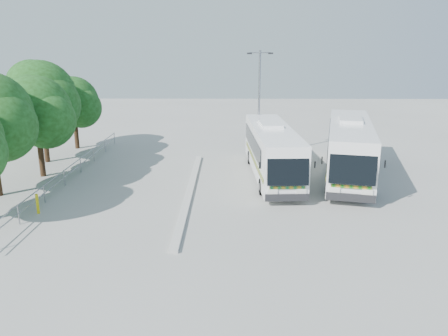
{
  "coord_description": "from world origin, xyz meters",
  "views": [
    {
      "loc": [
        -0.05,
        -22.22,
        8.14
      ],
      "look_at": [
        -0.3,
        1.77,
        1.5
      ],
      "focal_mm": 35.0,
      "sensor_mm": 36.0,
      "label": 1
    }
  ],
  "objects_px": {
    "tree_far_e": "(74,102)",
    "coach_adjacent": "(349,147)",
    "tree_far_d": "(42,96)",
    "bollard": "(37,204)",
    "coach_main": "(272,150)",
    "lamppost": "(259,99)",
    "tree_far_c": "(37,111)"
  },
  "relations": [
    {
      "from": "tree_far_c",
      "to": "coach_main",
      "type": "height_order",
      "value": "tree_far_c"
    },
    {
      "from": "tree_far_d",
      "to": "coach_main",
      "type": "xyz_separation_m",
      "value": [
        16.06,
        -3.6,
        -3.05
      ]
    },
    {
      "from": "coach_adjacent",
      "to": "bollard",
      "type": "relative_size",
      "value": 12.44
    },
    {
      "from": "coach_adjacent",
      "to": "bollard",
      "type": "bearing_deg",
      "value": -144.75
    },
    {
      "from": "tree_far_e",
      "to": "lamppost",
      "type": "relative_size",
      "value": 0.74
    },
    {
      "from": "tree_far_c",
      "to": "tree_far_d",
      "type": "relative_size",
      "value": 0.88
    },
    {
      "from": "tree_far_d",
      "to": "tree_far_e",
      "type": "bearing_deg",
      "value": 81.37
    },
    {
      "from": "coach_adjacent",
      "to": "bollard",
      "type": "height_order",
      "value": "coach_adjacent"
    },
    {
      "from": "tree_far_e",
      "to": "coach_adjacent",
      "type": "distance_m",
      "value": 21.96
    },
    {
      "from": "coach_main",
      "to": "lamppost",
      "type": "bearing_deg",
      "value": 92.35
    },
    {
      "from": "tree_far_c",
      "to": "lamppost",
      "type": "xyz_separation_m",
      "value": [
        14.36,
        5.62,
        0.14
      ]
    },
    {
      "from": "coach_main",
      "to": "bollard",
      "type": "relative_size",
      "value": 11.38
    },
    {
      "from": "bollard",
      "to": "coach_main",
      "type": "bearing_deg",
      "value": 28.56
    },
    {
      "from": "coach_main",
      "to": "bollard",
      "type": "xyz_separation_m",
      "value": [
        -12.45,
        -6.77,
        -1.25
      ]
    },
    {
      "from": "tree_far_d",
      "to": "coach_adjacent",
      "type": "height_order",
      "value": "tree_far_d"
    },
    {
      "from": "tree_far_c",
      "to": "tree_far_e",
      "type": "xyz_separation_m",
      "value": [
        -0.51,
        8.2,
        -0.37
      ]
    },
    {
      "from": "tree_far_c",
      "to": "lamppost",
      "type": "distance_m",
      "value": 15.42
    },
    {
      "from": "tree_far_d",
      "to": "tree_far_e",
      "type": "relative_size",
      "value": 1.24
    },
    {
      "from": "tree_far_e",
      "to": "tree_far_d",
      "type": "bearing_deg",
      "value": -98.63
    },
    {
      "from": "tree_far_d",
      "to": "tree_far_e",
      "type": "xyz_separation_m",
      "value": [
        0.68,
        4.5,
        -0.93
      ]
    },
    {
      "from": "tree_far_c",
      "to": "tree_far_d",
      "type": "height_order",
      "value": "tree_far_d"
    },
    {
      "from": "lamppost",
      "to": "tree_far_d",
      "type": "bearing_deg",
      "value": 175.67
    },
    {
      "from": "tree_far_c",
      "to": "coach_adjacent",
      "type": "distance_m",
      "value": 20.03
    },
    {
      "from": "tree_far_d",
      "to": "coach_main",
      "type": "bearing_deg",
      "value": -12.63
    },
    {
      "from": "tree_far_c",
      "to": "coach_adjacent",
      "type": "xyz_separation_m",
      "value": [
        19.89,
        0.32,
        -2.34
      ]
    },
    {
      "from": "tree_far_d",
      "to": "coach_adjacent",
      "type": "xyz_separation_m",
      "value": [
        21.08,
        -3.37,
        -2.9
      ]
    },
    {
      "from": "tree_far_d",
      "to": "tree_far_e",
      "type": "height_order",
      "value": "tree_far_d"
    },
    {
      "from": "coach_main",
      "to": "tree_far_e",
      "type": "bearing_deg",
      "value": 149.33
    },
    {
      "from": "tree_far_c",
      "to": "coach_adjacent",
      "type": "relative_size",
      "value": 0.51
    },
    {
      "from": "coach_main",
      "to": "lamppost",
      "type": "relative_size",
      "value": 1.47
    },
    {
      "from": "coach_adjacent",
      "to": "tree_far_c",
      "type": "bearing_deg",
      "value": -165.64
    },
    {
      "from": "tree_far_d",
      "to": "coach_main",
      "type": "height_order",
      "value": "tree_far_d"
    }
  ]
}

